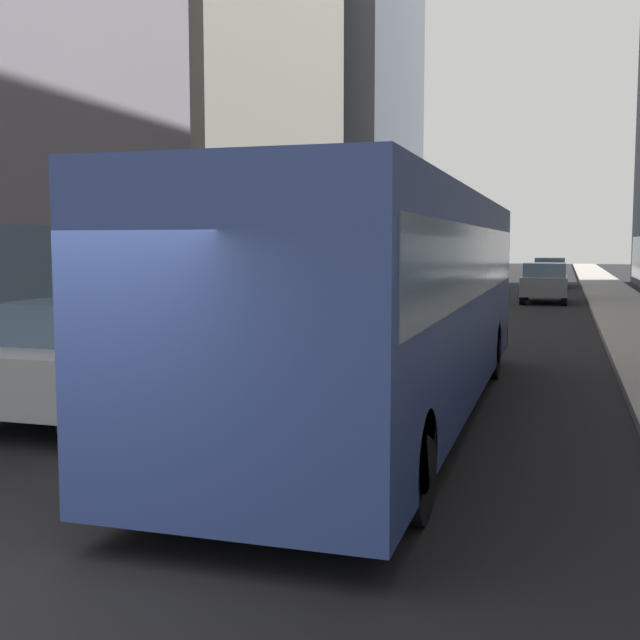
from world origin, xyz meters
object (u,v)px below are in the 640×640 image
object	(u,v)px
car_black_suv	(452,279)
car_blue_hatchback	(550,272)
car_silver_sedan	(89,357)
car_white_van	(449,271)
transit_bus	(387,289)
car_grey_wagon	(544,282)
car_red_coupe	(241,321)
dalmatian_dog	(143,429)

from	to	relation	value
car_black_suv	car_blue_hatchback	bearing A→B (deg)	69.64
car_black_suv	car_silver_sedan	distance (m)	25.86
car_white_van	car_silver_sedan	xyz separation A→B (m)	(0.00, -36.53, -0.00)
car_blue_hatchback	transit_bus	bearing A→B (deg)	-92.59
car_grey_wagon	car_silver_sedan	distance (m)	24.74
car_grey_wagon	car_red_coupe	xyz separation A→B (m)	(-5.60, -18.61, 0.00)
car_black_suv	car_white_van	bearing A→B (deg)	98.49
car_silver_sedan	car_white_van	bearing A→B (deg)	90.00
transit_bus	car_red_coupe	bearing A→B (deg)	133.05
car_red_coupe	dalmatian_dog	world-z (taller)	car_red_coupe
transit_bus	car_black_suv	xyz separation A→B (m)	(-2.40, 24.61, -0.95)
transit_bus	car_grey_wagon	size ratio (longest dim) A/B	2.92
car_black_suv	car_red_coupe	xyz separation A→B (m)	(-1.60, -20.33, -0.00)
transit_bus	dalmatian_dog	xyz separation A→B (m)	(-1.75, -3.67, -1.26)
car_grey_wagon	car_silver_sedan	bearing A→B (deg)	-103.08
car_white_van	car_blue_hatchback	bearing A→B (deg)	0.64
car_white_van	dalmatian_dog	world-z (taller)	car_white_van
car_white_van	dalmatian_dog	distance (m)	39.07
car_blue_hatchback	car_white_van	distance (m)	5.60
transit_bus	car_blue_hatchback	bearing A→B (deg)	87.41
car_blue_hatchback	car_grey_wagon	xyz separation A→B (m)	(0.00, -12.49, -0.00)
car_white_van	transit_bus	bearing A→B (deg)	-83.54
car_black_suv	car_red_coupe	world-z (taller)	same
car_grey_wagon	car_silver_sedan	size ratio (longest dim) A/B	1.01
car_silver_sedan	transit_bus	bearing A→B (deg)	16.77
transit_bus	dalmatian_dog	bearing A→B (deg)	-115.45
car_white_van	car_black_suv	world-z (taller)	same
car_blue_hatchback	car_red_coupe	distance (m)	31.61
transit_bus	car_white_van	world-z (taller)	transit_bus
transit_bus	car_red_coupe	world-z (taller)	transit_bus
car_black_suv	dalmatian_dog	distance (m)	28.29
car_red_coupe	dalmatian_dog	bearing A→B (deg)	-74.19
dalmatian_dog	car_red_coupe	bearing A→B (deg)	105.81
car_red_coupe	car_black_suv	bearing A→B (deg)	85.50
car_silver_sedan	car_blue_hatchback	bearing A→B (deg)	81.30
car_blue_hatchback	car_red_coupe	size ratio (longest dim) A/B	1.05
car_grey_wagon	transit_bus	bearing A→B (deg)	-94.00
car_black_suv	transit_bus	bearing A→B (deg)	-84.43
transit_bus	car_grey_wagon	world-z (taller)	transit_bus
dalmatian_dog	car_silver_sedan	bearing A→B (deg)	132.40
car_white_van	car_black_suv	distance (m)	10.84
car_black_suv	car_red_coupe	size ratio (longest dim) A/B	1.01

